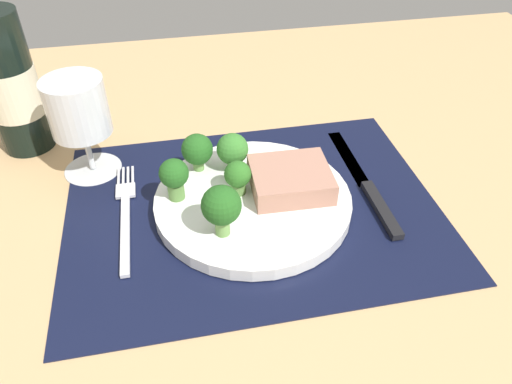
# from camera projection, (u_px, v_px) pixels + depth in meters

# --- Properties ---
(ground_plane) EXTENTS (1.40, 1.10, 0.03)m
(ground_plane) POSITION_uv_depth(u_px,v_px,m) (253.00, 217.00, 0.61)
(ground_plane) COLOR tan
(placemat) EXTENTS (0.45, 0.34, 0.00)m
(placemat) POSITION_uv_depth(u_px,v_px,m) (253.00, 207.00, 0.60)
(placemat) COLOR black
(placemat) RESTS_ON ground_plane
(plate) EXTENTS (0.24, 0.24, 0.02)m
(plate) POSITION_uv_depth(u_px,v_px,m) (253.00, 201.00, 0.59)
(plate) COLOR white
(plate) RESTS_ON placemat
(steak) EXTENTS (0.10, 0.09, 0.03)m
(steak) POSITION_uv_depth(u_px,v_px,m) (291.00, 179.00, 0.59)
(steak) COLOR tan
(steak) RESTS_ON plate
(broccoli_near_fork) EXTENTS (0.04, 0.04, 0.06)m
(broccoli_near_fork) POSITION_uv_depth(u_px,v_px,m) (221.00, 207.00, 0.51)
(broccoli_near_fork) COLOR #6B994C
(broccoli_near_fork) RESTS_ON plate
(broccoli_near_steak) EXTENTS (0.04, 0.04, 0.05)m
(broccoli_near_steak) POSITION_uv_depth(u_px,v_px,m) (197.00, 150.00, 0.61)
(broccoli_near_steak) COLOR #6B994C
(broccoli_near_steak) RESTS_ON plate
(broccoli_front_edge) EXTENTS (0.03, 0.03, 0.05)m
(broccoli_front_edge) POSITION_uv_depth(u_px,v_px,m) (174.00, 176.00, 0.57)
(broccoli_front_edge) COLOR #5B8942
(broccoli_front_edge) RESTS_ON plate
(broccoli_center) EXTENTS (0.04, 0.04, 0.05)m
(broccoli_center) POSITION_uv_depth(u_px,v_px,m) (232.00, 150.00, 0.61)
(broccoli_center) COLOR #5B8942
(broccoli_center) RESTS_ON plate
(broccoli_back_left) EXTENTS (0.03, 0.03, 0.04)m
(broccoli_back_left) POSITION_uv_depth(u_px,v_px,m) (238.00, 176.00, 0.58)
(broccoli_back_left) COLOR #5B8942
(broccoli_back_left) RESTS_ON plate
(fork) EXTENTS (0.02, 0.19, 0.01)m
(fork) POSITION_uv_depth(u_px,v_px,m) (125.00, 214.00, 0.58)
(fork) COLOR silver
(fork) RESTS_ON placemat
(knife) EXTENTS (0.02, 0.23, 0.01)m
(knife) POSITION_uv_depth(u_px,v_px,m) (368.00, 187.00, 0.62)
(knife) COLOR black
(knife) RESTS_ON placemat
(wine_bottle) EXTENTS (0.07, 0.07, 0.28)m
(wine_bottle) POSITION_uv_depth(u_px,v_px,m) (9.00, 82.00, 0.64)
(wine_bottle) COLOR black
(wine_bottle) RESTS_ON ground_plane
(wine_glass) EXTENTS (0.07, 0.07, 0.13)m
(wine_glass) POSITION_uv_depth(u_px,v_px,m) (79.00, 113.00, 0.60)
(wine_glass) COLOR silver
(wine_glass) RESTS_ON ground_plane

